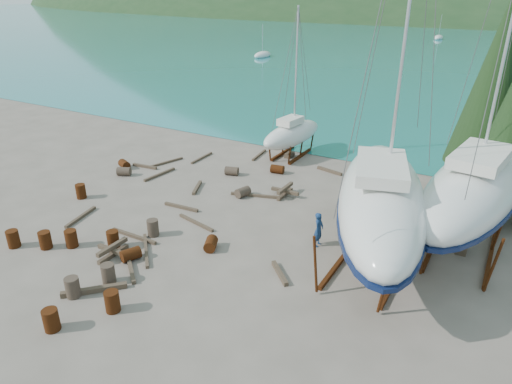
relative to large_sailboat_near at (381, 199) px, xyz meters
The scene contains 45 objects.
ground 9.11m from the large_sailboat_near, 160.41° to the right, with size 600.00×600.00×0.00m, color #63584E.
far_house_left 199.12m from the large_sailboat_near, 109.98° to the left, with size 6.60×5.60×5.60m.
far_house_center 189.23m from the large_sailboat_near, 98.52° to the left, with size 6.60×5.60×5.60m.
cypress_back_left 12.04m from the large_sailboat_near, 75.16° to the left, with size 4.14×4.14×11.50m.
moored_boat_left 68.70m from the large_sailboat_near, 123.66° to the left, with size 2.00×5.00×6.05m.
moored_boat_far 108.37m from the large_sailboat_near, 98.52° to the left, with size 2.00×5.00×6.05m.
large_sailboat_near is the anchor object (origin of this frame).
large_sailboat_far 4.85m from the large_sailboat_near, 45.23° to the left, with size 5.30×12.76×19.56m.
small_sailboat_shore 14.82m from the large_sailboat_near, 131.09° to the left, with size 2.91×6.81×10.56m.
worker 3.62m from the large_sailboat_near, behind, with size 0.64×0.42×1.76m, color navy.
drum_0 17.56m from the large_sailboat_near, 154.04° to the right, with size 0.58×0.58×0.88m, color #512A0D.
drum_2 19.16m from the large_sailboat_near, behind, with size 0.58×0.58×0.88m, color #512A0D.
drum_3 14.10m from the large_sailboat_near, 130.05° to the right, with size 0.58×0.58×0.88m, color #512A0D.
drum_4 12.03m from the large_sailboat_near, 140.20° to the left, with size 0.58×0.58×0.88m, color #512A0D.
drum_5 11.32m from the large_sailboat_near, 162.32° to the right, with size 0.58×0.58×0.88m, color #2D2823.
drum_6 8.25m from the large_sailboat_near, 157.44° to the right, with size 0.58×0.58×0.88m, color #512A0D.
drum_7 11.97m from the large_sailboat_near, 131.83° to the right, with size 0.58×0.58×0.88m, color #512A0D.
drum_8 17.65m from the large_sailboat_near, behind, with size 0.58×0.58×0.88m, color #512A0D.
drum_9 13.12m from the large_sailboat_near, 153.86° to the left, with size 0.58×0.58×0.88m, color #2D2823.
drum_10 14.79m from the large_sailboat_near, 154.91° to the right, with size 0.58×0.58×0.88m, color #512A0D.
drum_11 9.94m from the large_sailboat_near, 161.38° to the left, with size 0.58×0.58×0.88m, color #2D2823.
drum_12 11.66m from the large_sailboat_near, 150.25° to the right, with size 0.58×0.58×0.88m, color #512A0D.
drum_13 15.97m from the large_sailboat_near, 154.01° to the right, with size 0.58×0.58×0.88m, color #512A0D.
drum_14 12.78m from the large_sailboat_near, 155.42° to the right, with size 0.58×0.58×0.88m, color #512A0D.
drum_15 18.08m from the large_sailboat_near, behind, with size 0.58×0.58×0.88m, color #2D2823.
drum_16 13.52m from the large_sailboat_near, 138.13° to the right, with size 0.58×0.58×0.88m, color #2D2823.
drum_17 12.22m from the large_sailboat_near, 141.61° to the right, with size 0.58×0.58×0.88m, color #2D2823.
timber_0 17.08m from the large_sailboat_near, 154.56° to the left, with size 0.14×2.58×0.14m, color brown.
timber_1 5.52m from the large_sailboat_near, 134.98° to the right, with size 0.19×1.81×0.19m, color brown.
timber_2 18.23m from the large_sailboat_near, 168.02° to the left, with size 0.19×1.97×0.19m, color brown.
timber_3 11.23m from the large_sailboat_near, 154.02° to the right, with size 0.15×3.06×0.15m, color brown.
timber_4 11.64m from the large_sailboat_near, behind, with size 0.17×2.23×0.17m, color brown.
timber_5 12.28m from the large_sailboat_near, 160.30° to the right, with size 0.16×2.89×0.16m, color brown.
timber_6 11.59m from the large_sailboat_near, 122.21° to the left, with size 0.19×1.98×0.19m, color brown.
timber_7 11.47m from the large_sailboat_near, 144.28° to the right, with size 0.17×1.75×0.17m, color brown.
timber_8 12.74m from the large_sailboat_near, 168.14° to the left, with size 0.19×1.94×0.19m, color brown.
timber_9 15.71m from the large_sailboat_near, 139.98° to the left, with size 0.15×2.45×0.15m, color brown.
timber_10 9.52m from the large_sailboat_near, 157.97° to the left, with size 0.16×3.02×0.16m, color brown.
timber_11 9.91m from the large_sailboat_near, behind, with size 0.15×2.66×0.15m, color brown.
timber_12 16.01m from the large_sailboat_near, 165.62° to the right, with size 0.17×2.54×0.17m, color brown.
timber_15 17.86m from the large_sailboat_near, 163.02° to the left, with size 0.15×2.82×0.15m, color brown.
timber_16 12.82m from the large_sailboat_near, 138.67° to the right, with size 0.23×2.64×0.23m, color brown.
timber_17 16.26m from the large_sailboat_near, 168.81° to the left, with size 0.16×2.72×0.16m, color brown.
timber_pile_fore 12.56m from the large_sailboat_near, 151.64° to the right, with size 1.80×1.80×0.60m.
timber_pile_aft 8.64m from the large_sailboat_near, 147.20° to the left, with size 1.80×1.80×0.60m.
Camera 1 is at (12.36, -15.51, 11.57)m, focal length 32.00 mm.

